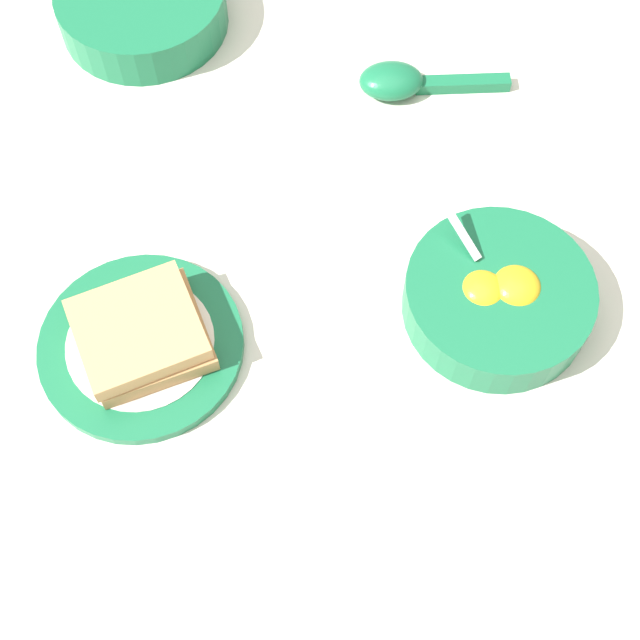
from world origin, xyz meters
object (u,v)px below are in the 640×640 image
Objects in this scene: toast_sandwich at (142,333)px; soup_spoon at (404,81)px; egg_bowl at (498,297)px; toast_plate at (141,345)px; congee_bowl at (142,5)px.

soup_spoon is (0.12, 0.36, -0.02)m from toast_sandwich.
soup_spoon is (-0.16, 0.22, -0.01)m from egg_bowl.
egg_bowl is 0.92× the size of toast_plate.
toast_sandwich is at bearing -152.52° from egg_bowl.
congee_bowl is (-0.29, -0.01, 0.01)m from soup_spoon.
toast_sandwich is 0.38m from soup_spoon.
egg_bowl is 1.07× the size of soup_spoon.
congee_bowl is at bearing 155.00° from egg_bowl.
toast_plate is 1.16× the size of soup_spoon.
toast_sandwich reaches higher than toast_plate.
soup_spoon is at bearing 70.94° from toast_plate.
toast_plate is at bearing -65.01° from congee_bowl.
toast_plate is 0.02m from toast_sandwich.
congee_bowl reaches higher than soup_spoon.
egg_bowl is 0.50m from congee_bowl.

